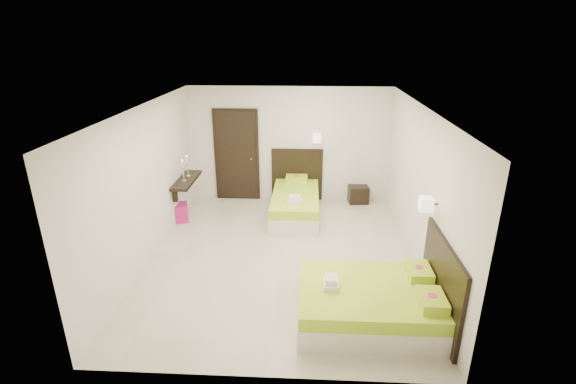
{
  "coord_description": "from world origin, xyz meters",
  "views": [
    {
      "loc": [
        0.45,
        -6.41,
        3.68
      ],
      "look_at": [
        0.1,
        0.3,
        1.1
      ],
      "focal_mm": 26.0,
      "sensor_mm": 36.0,
      "label": 1
    }
  ],
  "objects_px": {
    "bed_double": "(375,301)",
    "ottoman": "(179,213)",
    "bed_single": "(296,201)",
    "nightstand": "(358,194)"
  },
  "relations": [
    {
      "from": "bed_single",
      "to": "bed_double",
      "type": "relative_size",
      "value": 1.03
    },
    {
      "from": "bed_double",
      "to": "ottoman",
      "type": "xyz_separation_m",
      "value": [
        -3.61,
        3.01,
        -0.1
      ]
    },
    {
      "from": "ottoman",
      "to": "bed_single",
      "type": "bearing_deg",
      "value": 11.03
    },
    {
      "from": "bed_double",
      "to": "nightstand",
      "type": "distance_m",
      "value": 4.24
    },
    {
      "from": "nightstand",
      "to": "ottoman",
      "type": "distance_m",
      "value": 4.02
    },
    {
      "from": "bed_double",
      "to": "ottoman",
      "type": "height_order",
      "value": "bed_double"
    },
    {
      "from": "bed_single",
      "to": "ottoman",
      "type": "bearing_deg",
      "value": -168.97
    },
    {
      "from": "nightstand",
      "to": "ottoman",
      "type": "height_order",
      "value": "nightstand"
    },
    {
      "from": "bed_single",
      "to": "ottoman",
      "type": "distance_m",
      "value": 2.46
    },
    {
      "from": "nightstand",
      "to": "bed_double",
      "type": "bearing_deg",
      "value": -98.67
    }
  ]
}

